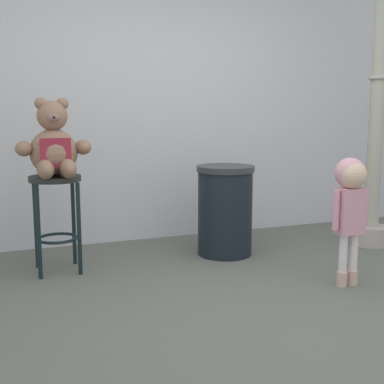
# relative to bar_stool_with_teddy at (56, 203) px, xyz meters

# --- Properties ---
(ground_plane) EXTENTS (24.00, 24.00, 0.00)m
(ground_plane) POSITION_rel_bar_stool_with_teddy_xyz_m (1.08, -1.35, -0.54)
(ground_plane) COLOR #5B5D53
(building_wall) EXTENTS (7.26, 0.30, 3.73)m
(building_wall) POSITION_rel_bar_stool_with_teddy_xyz_m (1.08, 0.88, 1.32)
(building_wall) COLOR silver
(building_wall) RESTS_ON ground_plane
(bar_stool_with_teddy) EXTENTS (0.40, 0.40, 0.76)m
(bar_stool_with_teddy) POSITION_rel_bar_stool_with_teddy_xyz_m (0.00, 0.00, 0.00)
(bar_stool_with_teddy) COLOR #242524
(bar_stool_with_teddy) RESTS_ON ground_plane
(teddy_bear) EXTENTS (0.56, 0.50, 0.59)m
(teddy_bear) POSITION_rel_bar_stool_with_teddy_xyz_m (0.00, -0.03, 0.43)
(teddy_bear) COLOR #8C654F
(teddy_bear) RESTS_ON bar_stool_with_teddy
(child_walking) EXTENTS (0.29, 0.23, 0.93)m
(child_walking) POSITION_rel_bar_stool_with_teddy_xyz_m (1.92, -1.08, 0.13)
(child_walking) COLOR #D1A797
(child_walking) RESTS_ON ground_plane
(trash_bin) EXTENTS (0.50, 0.50, 0.78)m
(trash_bin) POSITION_rel_bar_stool_with_teddy_xyz_m (1.42, -0.03, -0.15)
(trash_bin) COLOR black
(trash_bin) RESTS_ON ground_plane
(lamppost) EXTENTS (0.33, 0.33, 2.65)m
(lamppost) POSITION_rel_bar_stool_with_teddy_xyz_m (2.84, -0.22, 0.50)
(lamppost) COLOR #B29F99
(lamppost) RESTS_ON ground_plane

